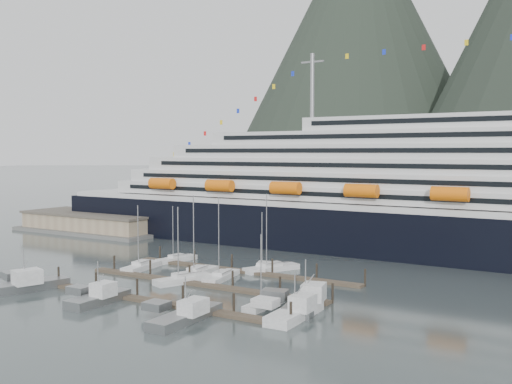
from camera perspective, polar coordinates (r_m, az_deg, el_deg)
ground at (r=97.40m, az=-4.10°, el=-9.55°), size 1600.00×1600.00×0.00m
cruise_ship at (r=134.47m, az=20.75°, el=-0.89°), size 210.00×30.40×50.30m
warehouse at (r=175.50m, az=-15.16°, el=-2.93°), size 46.00×20.00×5.80m
dock_near at (r=92.85m, az=-10.28°, el=-10.08°), size 48.18×2.28×3.20m
dock_mid at (r=102.58m, az=-5.34°, el=-8.69°), size 48.18×2.28×3.20m
dock_far at (r=112.98m, az=-1.32°, el=-7.51°), size 48.18×2.28×3.20m
sailboat_a at (r=117.72m, az=-10.85°, el=-7.05°), size 4.35×10.23×12.97m
sailboat_b at (r=110.25m, az=-5.64°, el=-7.74°), size 4.25×11.46×15.34m
sailboat_c at (r=105.09m, az=-6.90°, el=-8.33°), size 6.47×11.08×13.73m
sailboat_d at (r=107.07m, az=-3.31°, el=-8.09°), size 4.58×11.14×15.18m
sailboat_e at (r=125.13m, az=-7.56°, el=-6.38°), size 4.27×9.64×11.92m
sailboat_f at (r=115.12m, az=0.65°, el=-7.24°), size 5.62×9.33×11.64m
sailboat_g at (r=114.15m, az=1.48°, el=-7.33°), size 7.43×11.48×15.23m
sailboat_h at (r=88.37m, az=0.76°, el=-10.67°), size 2.47×8.36×11.20m
trawler_a at (r=105.55m, az=-21.23°, el=-8.22°), size 11.18×14.51×7.72m
trawler_b at (r=93.58m, az=-14.85°, el=-9.67°), size 8.19×10.74×6.90m
trawler_c at (r=81.98m, az=-6.81°, el=-11.53°), size 9.19×13.06×6.59m
trawler_d at (r=83.02m, az=3.62°, el=-11.28°), size 8.91×12.04×7.08m
trawler_e at (r=87.82m, az=4.63°, el=-10.39°), size 9.96×12.69×7.90m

